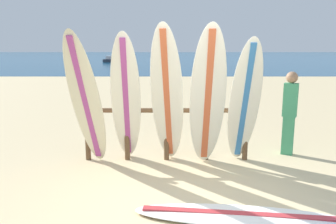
% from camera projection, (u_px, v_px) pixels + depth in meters
% --- Properties ---
extents(ground_plane, '(120.00, 120.00, 0.00)m').
position_uv_depth(ground_plane, '(203.00, 214.00, 3.99)').
color(ground_plane, '#D3BC8C').
extents(ocean_water, '(120.00, 80.00, 0.01)m').
position_uv_depth(ocean_water, '(172.00, 56.00, 60.86)').
color(ocean_water, navy).
rests_on(ocean_water, ground).
extents(surfboard_rack, '(2.86, 0.09, 1.03)m').
position_uv_depth(surfboard_rack, '(168.00, 125.00, 5.79)').
color(surfboard_rack, brown).
rests_on(surfboard_rack, ground).
extents(surfboard_leaning_far_left, '(0.69, 1.04, 2.23)m').
position_uv_depth(surfboard_leaning_far_left, '(88.00, 101.00, 5.26)').
color(surfboard_leaning_far_left, beige).
rests_on(surfboard_leaning_far_left, ground).
extents(surfboard_leaning_left, '(0.55, 1.11, 2.20)m').
position_uv_depth(surfboard_leaning_left, '(127.00, 101.00, 5.40)').
color(surfboard_leaning_left, white).
rests_on(surfboard_leaning_left, ground).
extents(surfboard_leaning_center_left, '(0.65, 1.00, 2.33)m').
position_uv_depth(surfboard_leaning_center_left, '(169.00, 97.00, 5.38)').
color(surfboard_leaning_center_left, white).
rests_on(surfboard_leaning_center_left, ground).
extents(surfboard_leaning_center, '(0.58, 0.79, 2.32)m').
position_uv_depth(surfboard_leaning_center, '(209.00, 98.00, 5.26)').
color(surfboard_leaning_center, white).
rests_on(surfboard_leaning_center, ground).
extents(surfboard_leaning_center_right, '(0.53, 0.86, 2.12)m').
position_uv_depth(surfboard_leaning_center_right, '(246.00, 103.00, 5.41)').
color(surfboard_leaning_center_right, white).
rests_on(surfboard_leaning_center_right, ground).
extents(surfboard_lying_on_sand, '(2.54, 0.84, 0.08)m').
position_uv_depth(surfboard_lying_on_sand, '(242.00, 216.00, 3.88)').
color(surfboard_lying_on_sand, white).
rests_on(surfboard_lying_on_sand, ground).
extents(beachgoer_standing, '(0.29, 0.25, 1.53)m').
position_uv_depth(beachgoer_standing, '(291.00, 110.00, 6.03)').
color(beachgoer_standing, '#3F9966').
rests_on(beachgoer_standing, ground).
extents(small_boat_offshore, '(1.12, 2.79, 0.71)m').
position_uv_depth(small_boat_offshore, '(111.00, 60.00, 40.95)').
color(small_boat_offshore, '#333842').
rests_on(small_boat_offshore, ocean_water).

